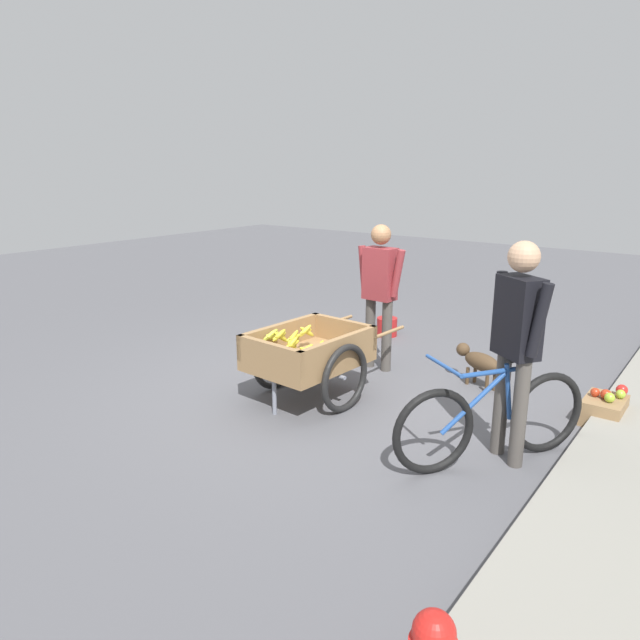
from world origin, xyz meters
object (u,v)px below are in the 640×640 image
fruit_cart (308,356)px  cyclist_person (517,332)px  plastic_bucket (387,327)px  apple_crate (605,409)px  dog (479,361)px  bicycle (492,419)px  vendor_person (380,284)px

fruit_cart → cyclist_person: 2.03m
fruit_cart → cyclist_person: size_ratio=1.01×
plastic_bucket → apple_crate: bearing=68.4°
dog → plastic_bucket: size_ratio=2.36×
plastic_bucket → apple_crate: 3.12m
bicycle → apple_crate: bearing=157.5°
vendor_person → plastic_bucket: size_ratio=5.91×
fruit_cart → dog: (-1.31, 1.17, -0.17)m
dog → apple_crate: size_ratio=1.45×
cyclist_person → dog: size_ratio=2.64×
dog → bicycle: bearing=25.4°
bicycle → plastic_bucket: (-2.45, -2.36, -0.23)m
vendor_person → bicycle: vendor_person is taller
vendor_person → plastic_bucket: 1.54m
dog → apple_crate: 1.24m
plastic_bucket → fruit_cart: bearing=12.3°
dog → vendor_person: bearing=-81.8°
vendor_person → cyclist_person: (1.16, 1.87, 0.06)m
bicycle → cyclist_person: size_ratio=0.84×
vendor_person → plastic_bucket: vendor_person is taller
cyclist_person → apple_crate: cyclist_person is taller
vendor_person → dog: 1.31m
fruit_cart → plastic_bucket: size_ratio=6.28×
apple_crate → fruit_cart: bearing=-64.0°
fruit_cart → bicycle: bicycle is taller
cyclist_person → plastic_bucket: size_ratio=6.25×
fruit_cart → plastic_bucket: bearing=-167.7°
vendor_person → cyclist_person: bearing=58.3°
fruit_cart → dog: size_ratio=2.66×
bicycle → dog: bearing=-154.6°
vendor_person → apple_crate: 2.47m
cyclist_person → apple_crate: 1.54m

